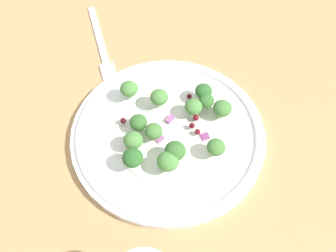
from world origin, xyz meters
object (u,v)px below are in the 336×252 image
(broccoli_floret_1, at_px, (133,158))
(fork, at_px, (101,45))
(broccoli_floret_0, at_px, (154,131))
(plate, at_px, (168,133))
(broccoli_floret_2, at_px, (193,107))

(broccoli_floret_1, distance_m, fork, 0.26)
(broccoli_floret_0, bearing_deg, plate, 57.35)
(broccoli_floret_0, bearing_deg, broccoli_floret_1, -97.40)
(plate, xyz_separation_m, broccoli_floret_0, (-0.01, -0.02, 0.02))
(broccoli_floret_2, height_order, fork, broccoli_floret_2)
(broccoli_floret_2, bearing_deg, fork, 158.08)
(broccoli_floret_0, distance_m, broccoli_floret_2, 0.07)
(broccoli_floret_2, distance_m, fork, 0.22)
(plate, height_order, broccoli_floret_1, broccoli_floret_1)
(plate, bearing_deg, broccoli_floret_1, -105.40)
(broccoli_floret_0, height_order, broccoli_floret_2, same)
(broccoli_floret_2, xyz_separation_m, fork, (-0.21, 0.08, -0.03))
(broccoli_floret_1, bearing_deg, broccoli_floret_2, 69.73)
(plate, distance_m, fork, 0.22)
(fork, bearing_deg, broccoli_floret_1, -49.94)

